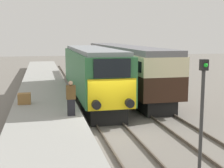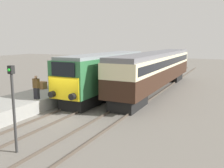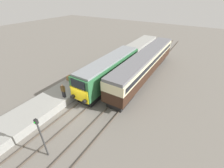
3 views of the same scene
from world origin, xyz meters
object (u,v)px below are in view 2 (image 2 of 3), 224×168
Objects in this scene: passenger_carriage at (157,67)px; signal_post at (13,102)px; locomotive at (106,73)px; luggage_crate at (42,85)px; person_on_platform at (36,87)px.

signal_post reaches higher than passenger_carriage.
locomotive reaches higher than passenger_carriage.
locomotive is 18.36× the size of luggage_crate.
luggage_crate is at bearing 126.19° from person_on_platform.
person_on_platform is (-2.09, -6.57, -0.38)m from locomotive.
passenger_carriage reaches higher than luggage_crate.
locomotive is 3.25× the size of signal_post.
signal_post is 5.66× the size of luggage_crate.
passenger_carriage is at bearing 63.75° from person_on_platform.
signal_post is at bearing -95.83° from passenger_carriage.
passenger_carriage is at bearing 84.17° from signal_post.
passenger_carriage is 12.44m from person_on_platform.
person_on_platform is at bearing -107.67° from locomotive.
passenger_carriage is at bearing 45.59° from luggage_crate.
signal_post is at bearing -54.85° from luggage_crate.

